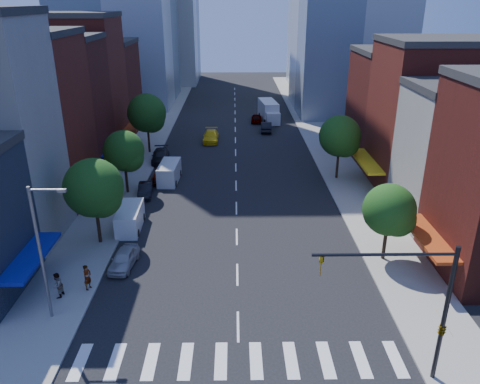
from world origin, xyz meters
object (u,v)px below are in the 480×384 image
Objects in this scene: traffic_car_far at (256,118)px; parked_car_second at (145,190)px; pedestrian_near at (87,277)px; pedestrian_far at (57,285)px; parked_car_third at (163,175)px; parked_car_rear at (160,156)px; parked_car_front at (124,259)px; box_truck at (269,112)px; traffic_car_oncoming at (266,127)px; cargo_van_near at (130,219)px; cargo_van_far at (169,173)px; taxi at (211,136)px.

parked_car_second is at bearing 70.70° from traffic_car_far.
pedestrian_near is 2.00m from pedestrian_far.
parked_car_rear is (-1.27, 6.76, 0.09)m from parked_car_third.
box_truck is (14.34, 46.42, 0.85)m from parked_car_front.
box_truck reaches higher than traffic_car_oncoming.
pedestrian_far is at bearing -100.73° from parked_car_third.
cargo_van_far is (1.99, 11.76, 0.05)m from cargo_van_near.
parked_car_third is at bearing -83.73° from parked_car_rear.
parked_car_rear is 7.29m from cargo_van_far.
parked_car_third is 2.58× the size of pedestrian_far.
pedestrian_far is (-8.71, -38.26, 0.31)m from taxi.
taxi is 1.28× the size of traffic_car_far.
box_truck is at bearing 79.06° from parked_car_front.
traffic_car_far is (13.03, 31.35, 0.06)m from parked_car_second.
cargo_van_near is 2.55× the size of pedestrian_near.
traffic_car_far is (11.04, 27.35, -0.35)m from cargo_van_far.
pedestrian_near is (-2.27, -21.53, 0.44)m from parked_car_third.
traffic_car_oncoming is (8.35, 5.39, -0.01)m from taxi.
taxi is 9.94m from traffic_car_oncoming.
cargo_van_near is 28.41m from taxi.
parked_car_second is 11.00m from parked_car_rear.
taxi is 13.36m from traffic_car_far.
cargo_van_far reaches higher than parked_car_third.
taxi is (3.96, 16.02, -0.29)m from cargo_van_far.
cargo_van_far reaches higher than cargo_van_near.
pedestrian_far is at bearing -106.47° from cargo_van_near.
taxi reaches higher than parked_car_third.
traffic_car_far is at bearing 173.27° from pedestrian_far.
box_truck reaches higher than traffic_car_far.
traffic_car_oncoming is at bearing -104.38° from box_truck.
traffic_car_oncoming is 46.86m from pedestrian_far.
traffic_car_far is 2.23× the size of pedestrian_far.
parked_car_second is 7.77m from cargo_van_near.
parked_car_rear is 28.31m from pedestrian_near.
traffic_car_oncoming is at bearing 77.37° from parked_car_front.
parked_car_second is 2.05× the size of pedestrian_near.
pedestrian_near is at bearing 129.22° from pedestrian_far.
cargo_van_near is 10.84m from pedestrian_far.
traffic_car_far is at bearing -74.50° from traffic_car_oncoming.
parked_car_second is at bearing -94.37° from parked_car_rear.
parked_car_third is (0.45, 18.34, -0.02)m from parked_car_front.
parked_car_second is at bearing 64.06° from traffic_car_oncoming.
traffic_car_oncoming reaches higher than parked_car_third.
cargo_van_near is 42.86m from box_truck.
box_truck is 53.65m from pedestrian_far.
cargo_van_near is at bearing -118.06° from box_truck.
pedestrian_far is (-2.76, -18.24, 0.43)m from parked_car_second.
parked_car_rear is at bearing 18.83° from pedestrian_near.
cargo_van_near reaches higher than parked_car_third.
pedestrian_near reaches higher than pedestrian_far.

